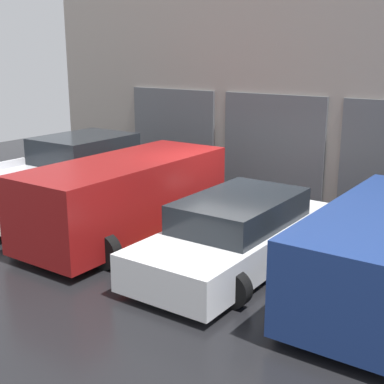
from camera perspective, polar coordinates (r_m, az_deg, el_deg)
ground_plane at (r=12.05m, az=2.80°, el=-4.02°), size 28.00×28.00×0.00m
shophouse_building at (r=14.33m, az=10.09°, el=10.45°), size 15.86×0.68×5.79m
pickup_truck at (r=13.54m, az=-14.76°, el=1.26°), size 2.48×5.30×1.76m
sedan_white at (r=9.98m, az=4.88°, el=-4.43°), size 2.23×4.79×1.31m
sedan_side at (r=11.40m, az=-7.04°, el=-0.42°), size 2.32×4.91×1.69m
parking_stripe_far_left at (r=14.61m, az=-18.95°, el=-1.40°), size 0.12×2.20×0.01m
parking_stripe_left at (r=12.58m, az=-11.55°, el=-3.47°), size 0.12×2.20×0.01m
parking_stripe_centre at (r=10.86m, az=-1.52°, el=-6.15°), size 0.12×2.20×0.01m
parking_stripe_right at (r=9.62m, az=11.80°, el=-9.39°), size 0.12×2.20×0.01m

